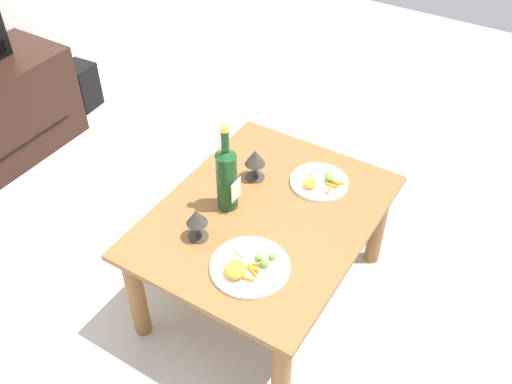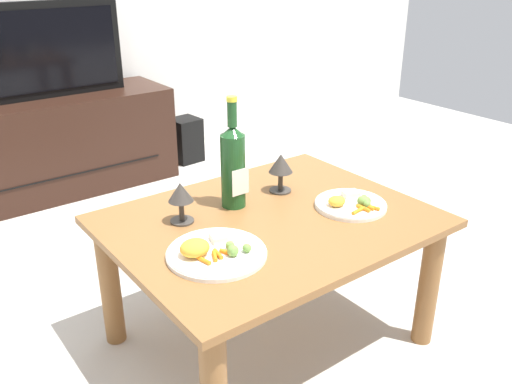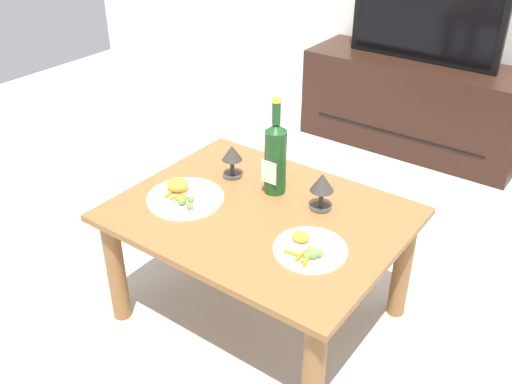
{
  "view_description": "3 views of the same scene",
  "coord_description": "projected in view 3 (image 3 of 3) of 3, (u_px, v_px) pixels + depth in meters",
  "views": [
    {
      "loc": [
        -1.38,
        -0.8,
        2.02
      ],
      "look_at": [
        0.03,
        0.06,
        0.54
      ],
      "focal_mm": 39.74,
      "sensor_mm": 36.0,
      "label": 1
    },
    {
      "loc": [
        -0.99,
        -1.24,
        1.28
      ],
      "look_at": [
        -0.01,
        0.06,
        0.56
      ],
      "focal_mm": 38.37,
      "sensor_mm": 36.0,
      "label": 2
    },
    {
      "loc": [
        1.0,
        -1.39,
        1.59
      ],
      "look_at": [
        -0.02,
        0.01,
        0.55
      ],
      "focal_mm": 40.02,
      "sensor_mm": 36.0,
      "label": 3
    }
  ],
  "objects": [
    {
      "name": "goblet_left",
      "position": [
        232.0,
        155.0,
        2.21
      ],
      "size": [
        0.08,
        0.08,
        0.13
      ],
      "color": "#38332D",
      "rests_on": "dining_table"
    },
    {
      "name": "tv_stand",
      "position": [
        413.0,
        105.0,
        3.46
      ],
      "size": [
        1.31,
        0.46,
        0.54
      ],
      "color": "black",
      "rests_on": "ground_plane"
    },
    {
      "name": "dining_table",
      "position": [
        260.0,
        232.0,
        2.08
      ],
      "size": [
        1.0,
        0.79,
        0.48
      ],
      "color": "brown",
      "rests_on": "ground_plane"
    },
    {
      "name": "goblet_right",
      "position": [
        322.0,
        185.0,
        2.01
      ],
      "size": [
        0.09,
        0.09,
        0.14
      ],
      "color": "#38332D",
      "rests_on": "dining_table"
    },
    {
      "name": "dinner_plate_right",
      "position": [
        310.0,
        249.0,
        1.83
      ],
      "size": [
        0.24,
        0.24,
        0.05
      ],
      "color": "white",
      "rests_on": "dining_table"
    },
    {
      "name": "wine_bottle",
      "position": [
        275.0,
        156.0,
        2.08
      ],
      "size": [
        0.08,
        0.08,
        0.38
      ],
      "color": "#19471E",
      "rests_on": "dining_table"
    },
    {
      "name": "tv_screen",
      "position": [
        426.0,
        17.0,
        3.19
      ],
      "size": [
        0.88,
        0.05,
        0.5
      ],
      "color": "black",
      "rests_on": "tv_stand"
    },
    {
      "name": "ground_plane",
      "position": [
        259.0,
        313.0,
        2.29
      ],
      "size": [
        6.4,
        6.4,
        0.0
      ],
      "primitive_type": "plane",
      "color": "#B7B2A8"
    },
    {
      "name": "dinner_plate_left",
      "position": [
        185.0,
        196.0,
        2.1
      ],
      "size": [
        0.29,
        0.29,
        0.06
      ],
      "color": "white",
      "rests_on": "dining_table"
    }
  ]
}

